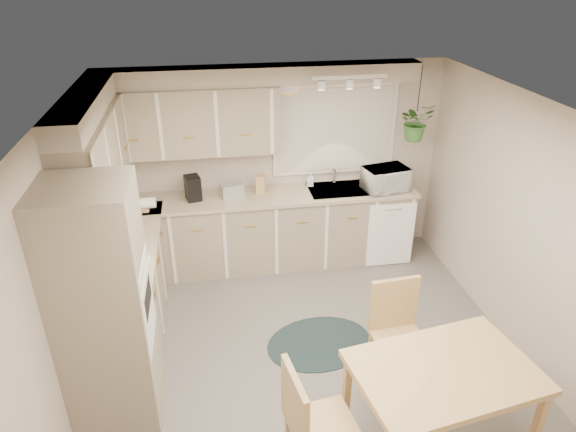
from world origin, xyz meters
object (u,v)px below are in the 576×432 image
object	(u,v)px
dining_table	(438,410)
chair_back	(401,340)
braided_rug	(319,343)
chair_left	(324,425)
microwave	(386,176)

from	to	relation	value
dining_table	chair_back	size ratio (longest dim) A/B	1.31
dining_table	braided_rug	distance (m)	1.51
chair_left	microwave	size ratio (longest dim) A/B	2.02
braided_rug	dining_table	bearing A→B (deg)	-65.28
microwave	chair_left	bearing A→B (deg)	-127.31
chair_back	chair_left	bearing A→B (deg)	37.68
dining_table	chair_left	distance (m)	0.91
dining_table	microwave	world-z (taller)	microwave
dining_table	braided_rug	xyz separation A→B (m)	(-0.61, 1.32, -0.40)
dining_table	chair_back	distance (m)	0.70
chair_left	chair_back	distance (m)	1.16
chair_left	braided_rug	xyz separation A→B (m)	(0.29, 1.41, -0.51)
chair_left	braided_rug	distance (m)	1.53
chair_left	chair_back	xyz separation A→B (m)	(0.87, 0.78, -0.02)
dining_table	braided_rug	world-z (taller)	dining_table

